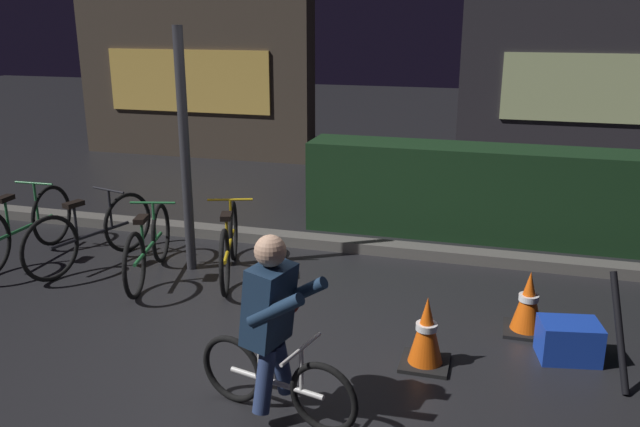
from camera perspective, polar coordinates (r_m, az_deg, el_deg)
The scene contains 15 objects.
ground_plane at distance 5.43m, azimuth -3.85°, elevation -10.75°, with size 40.00×40.00×0.00m, color black.
sidewalk_curb at distance 7.34m, azimuth 1.96°, elevation -2.68°, with size 12.00×0.24×0.12m, color #56544F.
hedge_row at distance 7.87m, azimuth 16.48°, elevation 1.60°, with size 4.80×0.70×1.07m, color black.
storefront_left at distance 12.33m, azimuth -11.17°, elevation 16.24°, with size 4.45×0.54×4.92m.
storefront_right at distance 11.81m, azimuth 24.28°, elevation 15.08°, with size 4.69×0.54×4.91m.
street_post at distance 6.60m, azimuth -11.72°, elevation 5.19°, with size 0.10×0.10×2.44m, color #2D2D33.
parked_bike_leftmost at distance 7.61m, azimuth -24.65°, elevation -1.17°, with size 0.46×1.72×0.79m.
parked_bike_left_mid at distance 7.19m, azimuth -19.36°, elevation -1.65°, with size 0.54×1.61×0.76m.
parked_bike_center_left at distance 6.67m, azimuth -14.76°, elevation -2.83°, with size 0.51×1.52×0.72m.
parked_bike_center_right at distance 6.57m, azimuth -7.94°, elevation -2.67°, with size 0.58×1.52×0.73m.
traffic_cone_near at distance 4.97m, azimuth 9.27°, elevation -10.26°, with size 0.36×0.36×0.55m.
traffic_cone_far at distance 5.66m, azimuth 17.73°, elevation -7.49°, with size 0.36×0.36×0.53m.
blue_crate at distance 5.39m, azimuth 20.91°, elevation -10.32°, with size 0.44×0.32×0.30m, color #193DB7.
cyclist at distance 4.21m, azimuth -4.08°, elevation -9.78°, with size 1.17×0.60×1.25m.
closed_umbrella at distance 5.11m, azimuth 24.70°, elevation -9.37°, with size 0.05×0.05×0.85m, color black.
Camera 1 is at (1.67, -4.51, 2.51)m, focal length 36.63 mm.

